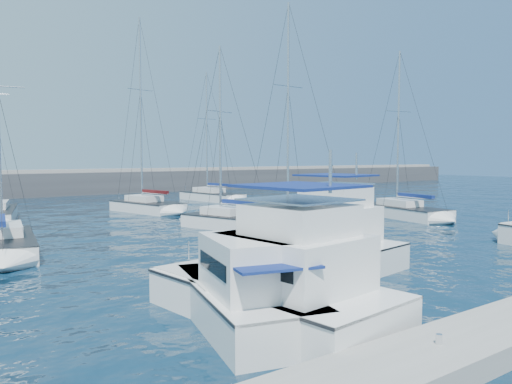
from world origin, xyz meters
TOP-DOWN VIEW (x-y plane):
  - ground at (0.00, 0.00)m, footprint 220.00×220.00m
  - breakwater at (0.00, 52.00)m, footprint 160.00×6.00m
  - dock_cleat_near_port at (-8.00, -11.00)m, footprint 0.16×0.16m
  - motor_yacht_port_outer at (-10.08, -5.82)m, footprint 4.45×7.26m
  - motor_yacht_port_inner at (-8.95, -6.02)m, footprint 4.93×8.63m
  - motor_yacht_stbd_inner at (-1.92, -0.38)m, footprint 4.87×8.65m
  - sailboat_mid_a at (-14.14, 10.87)m, footprint 4.19×8.42m
  - sailboat_mid_c at (0.61, 12.11)m, footprint 4.80×7.12m
  - sailboat_mid_d at (4.25, 8.88)m, footprint 3.66×8.66m
  - sailboat_mid_e at (16.07, 8.80)m, footprint 4.32×8.69m
  - sailboat_back_b at (0.25, 25.54)m, footprint 4.80×8.27m
  - sailboat_back_c at (11.29, 32.42)m, footprint 4.26×9.13m

SIDE VIEW (x-z plane):
  - ground at x=0.00m, z-range 0.00..0.00m
  - sailboat_mid_a at x=-14.14m, z-range -6.54..7.57m
  - sailboat_mid_e at x=16.07m, z-range -6.65..7.68m
  - sailboat_back_c at x=11.29m, z-range -7.15..8.20m
  - sailboat_mid_c at x=0.61m, z-range -6.13..7.18m
  - sailboat_mid_d at x=4.25m, z-range -7.58..8.65m
  - sailboat_back_b at x=0.25m, z-range -8.57..9.72m
  - dock_cleat_near_port at x=-8.00m, z-range 0.60..0.85m
  - motor_yacht_port_outer at x=-10.08m, z-range -0.66..2.54m
  - breakwater at x=0.00m, z-range -1.17..3.28m
  - motor_yacht_stbd_inner at x=-1.92m, z-range -1.21..3.48m
  - motor_yacht_port_inner at x=-8.95m, z-range -1.21..3.48m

